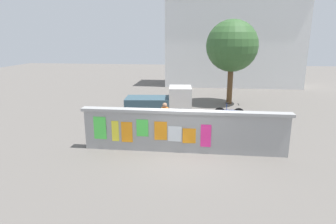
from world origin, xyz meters
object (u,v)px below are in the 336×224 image
at_px(bicycle_far, 229,113).
at_px(person_walking, 165,116).
at_px(auto_rickshaw_truck, 162,104).
at_px(bicycle_near, 220,134).
at_px(tree_roadside, 232,46).
at_px(motorcycle, 240,122).

relative_size(bicycle_far, person_walking, 1.06).
relative_size(auto_rickshaw_truck, bicycle_far, 2.18).
distance_m(bicycle_far, person_walking, 4.71).
bearing_deg(bicycle_near, person_walking, 172.10).
xyz_separation_m(bicycle_far, tree_roadside, (0.34, 3.97, 3.54)).
relative_size(person_walking, tree_roadside, 0.29).
distance_m(motorcycle, person_walking, 3.78).
bearing_deg(motorcycle, tree_roadside, 89.82).
height_order(auto_rickshaw_truck, bicycle_far, auto_rickshaw_truck).
xyz_separation_m(motorcycle, tree_roadside, (0.02, 6.08, 3.44)).
distance_m(bicycle_far, tree_roadside, 5.33).
distance_m(motorcycle, tree_roadside, 6.99).
bearing_deg(bicycle_near, tree_roadside, 82.14).
xyz_separation_m(auto_rickshaw_truck, tree_roadside, (4.05, 4.44, 3.00)).
bearing_deg(person_walking, bicycle_near, -7.90).
relative_size(bicycle_far, tree_roadside, 0.30).
bearing_deg(bicycle_far, person_walking, -133.15).
distance_m(bicycle_near, tree_roadside, 8.56).
bearing_deg(tree_roadside, person_walking, -115.56).
distance_m(motorcycle, bicycle_near, 1.94).
xyz_separation_m(bicycle_far, person_walking, (-3.19, -3.41, 0.62)).
distance_m(auto_rickshaw_truck, person_walking, 2.98).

